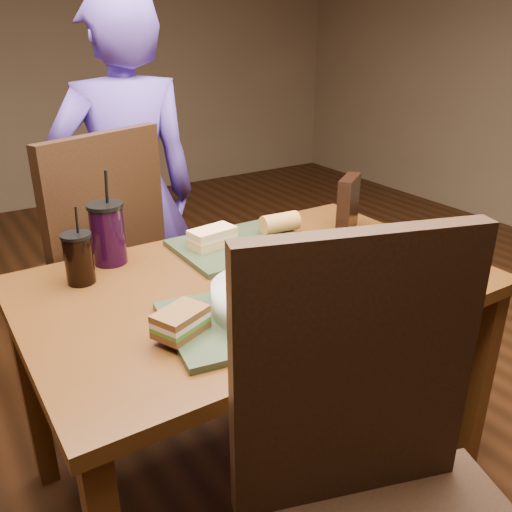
% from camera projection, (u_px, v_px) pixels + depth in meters
% --- Properties ---
extents(ground, '(6.00, 6.00, 0.00)m').
position_uv_depth(ground, '(256.00, 475.00, 1.86)').
color(ground, '#381C0B').
rests_on(ground, ground).
extents(dining_table, '(1.30, 0.85, 0.75)m').
position_uv_depth(dining_table, '(256.00, 306.00, 1.60)').
color(dining_table, '#4D2A0F').
rests_on(dining_table, ground).
extents(chair_near, '(0.60, 0.61, 1.11)m').
position_uv_depth(chair_near, '(390.00, 496.00, 1.01)').
color(chair_near, black).
rests_on(chair_near, ground).
extents(chair_far, '(0.62, 0.64, 1.11)m').
position_uv_depth(chair_far, '(103.00, 262.00, 2.01)').
color(chair_far, black).
rests_on(chair_far, ground).
extents(diner, '(0.61, 0.44, 1.56)m').
position_uv_depth(diner, '(130.00, 199.00, 2.17)').
color(diner, '#4F3491').
rests_on(diner, ground).
extents(tray_near, '(0.47, 0.38, 0.02)m').
position_uv_depth(tray_near, '(252.00, 318.00, 1.34)').
color(tray_near, '#25301C').
rests_on(tray_near, dining_table).
extents(tray_far, '(0.42, 0.32, 0.02)m').
position_uv_depth(tray_far, '(242.00, 245.00, 1.78)').
color(tray_far, '#25301C').
rests_on(tray_far, dining_table).
extents(salad_bowl, '(0.25, 0.25, 0.08)m').
position_uv_depth(salad_bowl, '(263.00, 296.00, 1.33)').
color(salad_bowl, silver).
rests_on(salad_bowl, tray_near).
extents(soup_bowl, '(0.20, 0.20, 0.07)m').
position_uv_depth(soup_bowl, '(381.00, 260.00, 1.61)').
color(soup_bowl, white).
rests_on(soup_bowl, dining_table).
extents(sandwich_near, '(0.14, 0.12, 0.06)m').
position_uv_depth(sandwich_near, '(181.00, 322.00, 1.24)').
color(sandwich_near, '#593819').
rests_on(sandwich_near, tray_near).
extents(sandwich_far, '(0.16, 0.10, 0.06)m').
position_uv_depth(sandwich_far, '(212.00, 237.00, 1.73)').
color(sandwich_far, tan).
rests_on(sandwich_far, tray_far).
extents(baguette_near, '(0.13, 0.13, 0.06)m').
position_uv_depth(baguette_near, '(335.00, 309.00, 1.30)').
color(baguette_near, '#AD7533').
rests_on(baguette_near, tray_near).
extents(baguette_far, '(0.14, 0.08, 0.07)m').
position_uv_depth(baguette_far, '(280.00, 223.00, 1.85)').
color(baguette_far, '#AD7533').
rests_on(baguette_far, tray_far).
extents(cup_cola, '(0.08, 0.08, 0.23)m').
position_uv_depth(cup_cola, '(79.00, 258.00, 1.51)').
color(cup_cola, black).
rests_on(cup_cola, dining_table).
extents(cup_berry, '(0.11, 0.11, 0.29)m').
position_uv_depth(cup_berry, '(108.00, 233.00, 1.63)').
color(cup_berry, black).
rests_on(cup_berry, dining_table).
extents(chip_bag, '(0.15, 0.12, 0.19)m').
position_uv_depth(chip_bag, '(348.00, 204.00, 1.89)').
color(chip_bag, black).
rests_on(chip_bag, dining_table).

